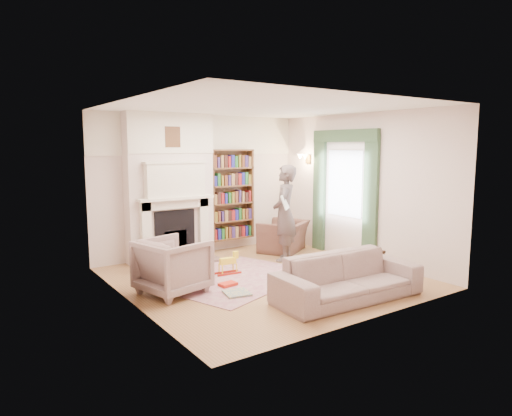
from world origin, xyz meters
TOP-DOWN VIEW (x-y plane):
  - floor at (0.00, 0.00)m, footprint 4.50×4.50m
  - ceiling at (0.00, 0.00)m, footprint 4.50×4.50m
  - wall_back at (0.00, 2.25)m, footprint 4.50×0.00m
  - wall_front at (0.00, -2.25)m, footprint 4.50×0.00m
  - wall_left at (-2.25, 0.00)m, footprint 0.00×4.50m
  - wall_right at (2.25, 0.00)m, footprint 0.00×4.50m
  - fireplace at (-0.75, 2.05)m, footprint 1.70×0.58m
  - bookcase at (0.65, 2.12)m, footprint 1.00×0.24m
  - window at (2.23, 0.40)m, footprint 0.02×0.90m
  - curtain_left at (2.20, -0.30)m, footprint 0.07×0.32m
  - curtain_right at (2.20, 1.10)m, footprint 0.07×0.32m
  - pelmet at (2.19, 0.40)m, footprint 0.09×1.70m
  - wall_sconce at (2.03, 1.50)m, footprint 0.20×0.24m
  - rug at (-0.43, 0.27)m, footprint 2.93×2.58m
  - armchair_reading at (1.46, 1.36)m, footprint 1.27×1.23m
  - armchair_left at (-1.58, 0.13)m, footprint 1.10×1.08m
  - sofa at (0.36, -1.54)m, footprint 2.25×0.98m
  - man_reading at (1.01, 0.76)m, footprint 0.79×0.78m
  - newspaper at (0.86, 0.56)m, footprint 0.37×0.35m
  - coffee_table at (1.37, -0.85)m, footprint 0.73×0.50m
  - paraffin_heater at (-1.47, 1.47)m, footprint 0.31×0.31m
  - rocking_horse at (-0.40, 0.52)m, footprint 0.46×0.22m
  - board_game at (-0.85, -0.49)m, footprint 0.43×0.43m
  - game_box_lid at (-0.75, -0.06)m, footprint 0.29×0.21m
  - comic_annuals at (0.41, -0.30)m, footprint 0.53×0.55m

SIDE VIEW (x-z plane):
  - floor at x=0.00m, z-range 0.00..0.00m
  - rug at x=-0.43m, z-range 0.00..0.01m
  - comic_annuals at x=0.41m, z-range 0.01..0.03m
  - board_game at x=-0.85m, z-range 0.01..0.04m
  - game_box_lid at x=-0.75m, z-range 0.01..0.06m
  - rocking_horse at x=-0.40m, z-range 0.00..0.39m
  - coffee_table at x=1.37m, z-range 0.00..0.45m
  - paraffin_heater at x=-1.47m, z-range 0.00..0.55m
  - armchair_reading at x=1.46m, z-range 0.00..0.63m
  - sofa at x=0.36m, z-range 0.00..0.64m
  - armchair_left at x=-1.58m, z-range 0.00..0.83m
  - man_reading at x=1.01m, z-range 0.00..1.83m
  - newspaper at x=0.86m, z-range 1.03..1.29m
  - bookcase at x=0.65m, z-range 0.25..2.10m
  - curtain_left at x=2.20m, z-range 0.00..2.40m
  - curtain_right at x=2.20m, z-range 0.00..2.40m
  - fireplace at x=-0.75m, z-range -0.01..2.79m
  - wall_back at x=0.00m, z-range -0.85..3.65m
  - wall_front at x=0.00m, z-range -0.85..3.65m
  - wall_left at x=-2.25m, z-range -0.85..3.65m
  - wall_right at x=2.25m, z-range -0.85..3.65m
  - window at x=2.23m, z-range 0.80..2.10m
  - wall_sconce at x=2.03m, z-range 1.78..2.02m
  - pelmet at x=2.19m, z-range 2.26..2.50m
  - ceiling at x=0.00m, z-range 2.80..2.80m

